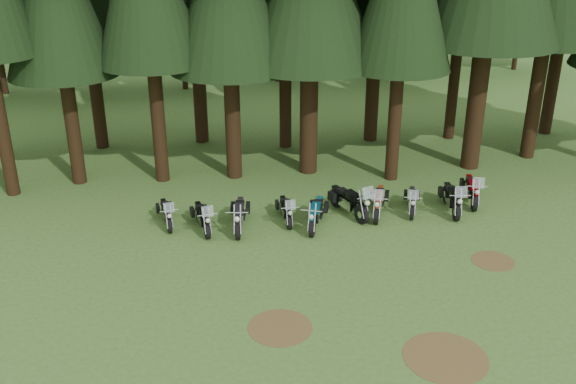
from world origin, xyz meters
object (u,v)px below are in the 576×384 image
object	(u,v)px
motorcycle_9	(472,190)
motorcycle_4	(316,214)
motorcycle_3	(286,211)
motorcycle_5	(349,202)
motorcycle_0	(166,214)
motorcycle_1	(203,218)
motorcycle_2	(239,216)
motorcycle_7	(412,201)
motorcycle_8	(452,199)
motorcycle_6	(378,202)

from	to	relation	value
motorcycle_9	motorcycle_4	bearing A→B (deg)	-154.74
motorcycle_3	motorcycle_5	size ratio (longest dim) A/B	0.82
motorcycle_3	motorcycle_4	xyz separation A→B (m)	(1.01, -0.61, 0.06)
motorcycle_0	motorcycle_1	bearing A→B (deg)	-34.72
motorcycle_2	motorcycle_4	size ratio (longest dim) A/B	1.07
motorcycle_0	motorcycle_5	bearing A→B (deg)	-10.93
motorcycle_1	motorcycle_7	bearing A→B (deg)	-7.51
motorcycle_7	motorcycle_8	size ratio (longest dim) A/B	0.85
motorcycle_4	motorcycle_5	xyz separation A→B (m)	(1.42, 0.75, 0.04)
motorcycle_1	motorcycle_3	bearing A→B (deg)	-5.41
motorcycle_1	motorcycle_9	world-z (taller)	motorcycle_9
motorcycle_1	motorcycle_5	world-z (taller)	motorcycle_5
motorcycle_7	motorcycle_8	distance (m)	1.53
motorcycle_4	motorcycle_7	bearing A→B (deg)	30.43
motorcycle_1	motorcycle_2	bearing A→B (deg)	-14.07
motorcycle_6	motorcycle_7	size ratio (longest dim) A/B	1.14
motorcycle_3	motorcycle_8	distance (m)	6.40
motorcycle_3	motorcycle_7	world-z (taller)	motorcycle_7
motorcycle_6	motorcycle_8	xyz separation A→B (m)	(2.85, -0.20, 0.00)
motorcycle_5	motorcycle_6	bearing A→B (deg)	-26.87
motorcycle_5	motorcycle_9	size ratio (longest dim) A/B	1.04
motorcycle_1	motorcycle_4	distance (m)	4.11
motorcycle_2	motorcycle_4	world-z (taller)	motorcycle_2
motorcycle_7	motorcycle_9	size ratio (longest dim) A/B	0.86
motorcycle_0	motorcycle_3	world-z (taller)	motorcycle_0
motorcycle_1	motorcycle_3	xyz separation A→B (m)	(3.07, 0.20, -0.04)
motorcycle_0	motorcycle_8	world-z (taller)	motorcycle_8
motorcycle_4	motorcycle_9	world-z (taller)	motorcycle_9
motorcycle_9	motorcycle_1	bearing A→B (deg)	-160.60
motorcycle_0	motorcycle_4	bearing A→B (deg)	-19.45
motorcycle_7	motorcycle_9	bearing A→B (deg)	28.65
motorcycle_1	motorcycle_2	size ratio (longest dim) A/B	0.92
motorcycle_3	motorcycle_9	world-z (taller)	motorcycle_9
motorcycle_1	motorcycle_8	world-z (taller)	motorcycle_8
motorcycle_9	motorcycle_2	bearing A→B (deg)	-159.38
motorcycle_1	motorcycle_6	world-z (taller)	motorcycle_6
motorcycle_0	motorcycle_3	size ratio (longest dim) A/B	1.02
motorcycle_4	motorcycle_9	distance (m)	6.58
motorcycle_0	motorcycle_1	distance (m)	1.44
motorcycle_0	motorcycle_5	distance (m)	6.80
motorcycle_2	motorcycle_6	bearing A→B (deg)	12.25
motorcycle_1	motorcycle_3	distance (m)	3.08
motorcycle_0	motorcycle_9	size ratio (longest dim) A/B	0.87
motorcycle_0	motorcycle_6	world-z (taller)	motorcycle_6
motorcycle_7	motorcycle_5	bearing A→B (deg)	-163.67
motorcycle_4	motorcycle_3	bearing A→B (deg)	169.99
motorcycle_3	motorcycle_7	xyz separation A→B (m)	(4.89, 0.02, 0.01)
motorcycle_2	motorcycle_9	distance (m)	9.29
motorcycle_2	motorcycle_9	bearing A→B (deg)	13.81
motorcycle_8	motorcycle_7	bearing A→B (deg)	-178.93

